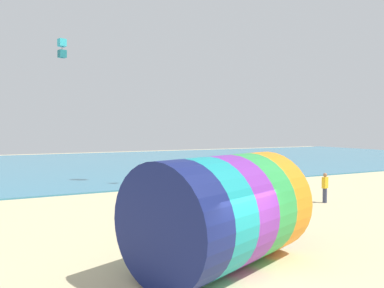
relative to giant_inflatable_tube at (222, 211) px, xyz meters
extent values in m
cube|color=teal|center=(-0.10, 34.95, -1.67)|extent=(120.00, 40.00, 0.10)
cylinder|color=navy|center=(-2.05, -0.81, 0.00)|extent=(2.28, 3.60, 3.44)
cylinder|color=teal|center=(-1.04, -0.41, 0.00)|extent=(2.28, 3.60, 3.44)
cylinder|color=purple|center=(-0.02, -0.01, 0.00)|extent=(2.28, 3.60, 3.44)
cylinder|color=green|center=(0.99, 0.39, 0.00)|extent=(2.28, 3.60, 3.44)
cylinder|color=orange|center=(2.00, 0.79, 0.00)|extent=(2.28, 3.60, 3.44)
cylinder|color=black|center=(2.53, 1.00, 0.00)|extent=(1.22, 2.97, 3.17)
cylinder|color=#383D56|center=(3.44, 2.03, -1.31)|extent=(0.24, 0.24, 0.82)
cube|color=#2D4CA5|center=(3.44, 2.03, -0.60)|extent=(0.42, 0.39, 0.61)
sphere|color=#9E7051|center=(3.44, 2.03, -0.16)|extent=(0.22, 0.22, 0.22)
cube|color=#2DB2C6|center=(-2.68, 14.76, 7.87)|extent=(0.53, 0.53, 0.46)
cube|color=#1B6B77|center=(-2.68, 14.76, 7.18)|extent=(0.53, 0.53, 0.46)
cylinder|color=black|center=(-2.68, 14.76, 7.53)|extent=(0.02, 0.02, 1.22)
cylinder|color=#383D56|center=(10.47, 5.91, -1.30)|extent=(0.24, 0.24, 0.84)
cube|color=yellow|center=(10.47, 5.91, -0.56)|extent=(0.41, 0.31, 0.63)
sphere|color=#9E7051|center=(10.47, 5.91, -0.11)|extent=(0.23, 0.23, 0.23)
cube|color=#2659B2|center=(3.01, 0.84, -1.54)|extent=(0.63, 0.57, 0.36)
camera|label=1|loc=(-5.90, -9.80, 2.55)|focal=35.00mm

